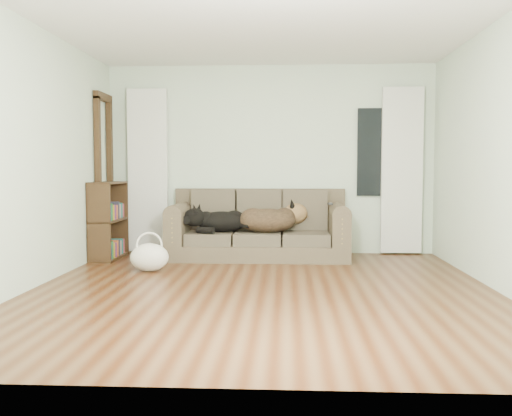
{
  "coord_description": "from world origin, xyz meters",
  "views": [
    {
      "loc": [
        0.23,
        -5.45,
        1.17
      ],
      "look_at": [
        -0.15,
        1.6,
        0.69
      ],
      "focal_mm": 40.0,
      "sensor_mm": 36.0,
      "label": 1
    }
  ],
  "objects_px": {
    "dog_black_lab": "(219,222)",
    "dog_shepherd": "(271,221)",
    "bookshelf": "(108,220)",
    "sofa": "(258,224)",
    "tote_bag": "(149,257)"
  },
  "relations": [
    {
      "from": "tote_bag",
      "to": "bookshelf",
      "type": "height_order",
      "value": "bookshelf"
    },
    {
      "from": "sofa",
      "to": "dog_black_lab",
      "type": "relative_size",
      "value": 3.53
    },
    {
      "from": "dog_shepherd",
      "to": "bookshelf",
      "type": "relative_size",
      "value": 0.78
    },
    {
      "from": "sofa",
      "to": "dog_black_lab",
      "type": "xyz_separation_m",
      "value": [
        -0.52,
        -0.06,
        0.03
      ]
    },
    {
      "from": "dog_black_lab",
      "to": "dog_shepherd",
      "type": "height_order",
      "value": "dog_shepherd"
    },
    {
      "from": "dog_black_lab",
      "to": "dog_shepherd",
      "type": "distance_m",
      "value": 0.68
    },
    {
      "from": "sofa",
      "to": "tote_bag",
      "type": "height_order",
      "value": "sofa"
    },
    {
      "from": "dog_shepherd",
      "to": "dog_black_lab",
      "type": "bearing_deg",
      "value": -4.27
    },
    {
      "from": "dog_black_lab",
      "to": "bookshelf",
      "type": "relative_size",
      "value": 0.66
    },
    {
      "from": "dog_black_lab",
      "to": "tote_bag",
      "type": "height_order",
      "value": "dog_black_lab"
    },
    {
      "from": "dog_black_lab",
      "to": "bookshelf",
      "type": "height_order",
      "value": "bookshelf"
    },
    {
      "from": "dog_black_lab",
      "to": "tote_bag",
      "type": "relative_size",
      "value": 1.49
    },
    {
      "from": "sofa",
      "to": "dog_shepherd",
      "type": "height_order",
      "value": "sofa"
    },
    {
      "from": "dog_shepherd",
      "to": "bookshelf",
      "type": "xyz_separation_m",
      "value": [
        -2.12,
        -0.11,
        0.01
      ]
    },
    {
      "from": "dog_black_lab",
      "to": "bookshelf",
      "type": "bearing_deg",
      "value": -177.77
    }
  ]
}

